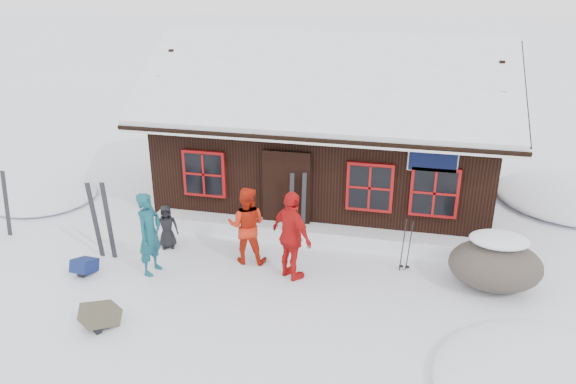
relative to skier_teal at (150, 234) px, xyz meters
name	(u,v)px	position (x,y,z in m)	size (l,w,h in m)	color
ground	(217,281)	(1.42, -0.08, -0.88)	(120.00, 120.00, 0.00)	white
mountain_hut	(330,141)	(2.92, 4.90, 0.69)	(8.90, 6.09, 4.42)	black
snow_drift	(310,232)	(2.92, 2.17, -0.71)	(7.60, 0.60, 0.35)	white
snow_mounds	(313,248)	(3.07, 1.78, -0.88)	(20.60, 13.20, 0.48)	white
skier_teal	(150,234)	(0.00, 0.00, 0.00)	(0.64, 0.42, 1.77)	#124856
skier_orange_left	(247,225)	(1.79, 0.87, -0.03)	(0.83, 0.65, 1.70)	red
skier_orange_right	(292,236)	(2.87, 0.41, 0.06)	(1.10, 0.46, 1.89)	red
skier_crouched	(167,227)	(-0.14, 1.09, -0.37)	(0.50, 0.32, 1.02)	black
boulder	(495,264)	(6.84, 0.92, -0.35)	(1.79, 1.35, 1.05)	#524A42
ski_pair_left	(1,204)	(-4.08, 0.76, -0.07)	(0.60, 0.17, 1.73)	black
ski_pair_mid	(102,222)	(-1.29, 0.37, -0.04)	(0.49, 0.13, 1.79)	black
ski_pair_right	(297,208)	(2.63, 2.12, -0.09)	(0.39, 0.17, 1.70)	black
ski_poles	(406,246)	(5.11, 1.22, -0.32)	(0.22, 0.11, 1.21)	black
backpack_blue	(85,268)	(-1.34, -0.39, -0.75)	(0.37, 0.49, 0.27)	navy
backpack_olive	(101,319)	(-0.07, -1.97, -0.72)	(0.45, 0.60, 0.32)	#474233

